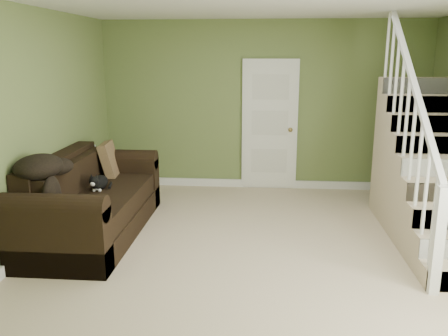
% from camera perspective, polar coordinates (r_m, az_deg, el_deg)
% --- Properties ---
extents(floor, '(5.00, 5.50, 0.01)m').
position_cam_1_polar(floor, '(5.10, 4.41, -10.75)').
color(floor, tan).
rests_on(floor, ground).
extents(wall_back, '(5.00, 0.04, 2.60)m').
position_cam_1_polar(wall_back, '(7.44, 4.79, 7.42)').
color(wall_back, olive).
rests_on(wall_back, floor).
extents(wall_front, '(5.00, 0.04, 2.60)m').
position_cam_1_polar(wall_front, '(2.06, 4.38, -9.43)').
color(wall_front, olive).
rests_on(wall_front, floor).
extents(wall_left, '(0.04, 5.50, 2.60)m').
position_cam_1_polar(wall_left, '(5.34, -23.30, 3.88)').
color(wall_left, olive).
rests_on(wall_left, floor).
extents(baseboard_back, '(5.00, 0.04, 0.12)m').
position_cam_1_polar(baseboard_back, '(7.64, 4.60, -1.88)').
color(baseboard_back, white).
rests_on(baseboard_back, floor).
extents(baseboard_left, '(0.04, 5.50, 0.12)m').
position_cam_1_polar(baseboard_left, '(5.65, -21.83, -8.60)').
color(baseboard_left, white).
rests_on(baseboard_left, floor).
extents(door, '(0.86, 0.12, 2.02)m').
position_cam_1_polar(door, '(7.43, 5.52, 5.12)').
color(door, white).
rests_on(door, floor).
extents(staircase, '(1.00, 2.51, 2.82)m').
position_cam_1_polar(staircase, '(6.13, 23.60, -1.31)').
color(staircase, tan).
rests_on(staircase, floor).
extents(sofa, '(1.03, 2.39, 0.95)m').
position_cam_1_polar(sofa, '(5.84, -15.78, -4.24)').
color(sofa, black).
rests_on(sofa, floor).
extents(side_table, '(0.63, 0.63, 0.87)m').
position_cam_1_polar(side_table, '(6.94, -14.20, -1.58)').
color(side_table, black).
rests_on(side_table, floor).
extents(cat, '(0.22, 0.47, 0.23)m').
position_cam_1_polar(cat, '(5.84, -14.82, -1.72)').
color(cat, black).
rests_on(cat, sofa).
extents(banana, '(0.14, 0.16, 0.05)m').
position_cam_1_polar(banana, '(5.46, -15.58, -3.55)').
color(banana, yellow).
rests_on(banana, sofa).
extents(throw_pillow, '(0.27, 0.48, 0.47)m').
position_cam_1_polar(throw_pillow, '(6.52, -13.61, 1.00)').
color(throw_pillow, '#45321B').
rests_on(throw_pillow, sofa).
extents(throw_blanket, '(0.57, 0.68, 0.25)m').
position_cam_1_polar(throw_blanket, '(5.18, -21.41, 0.15)').
color(throw_blanket, black).
rests_on(throw_blanket, sofa).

